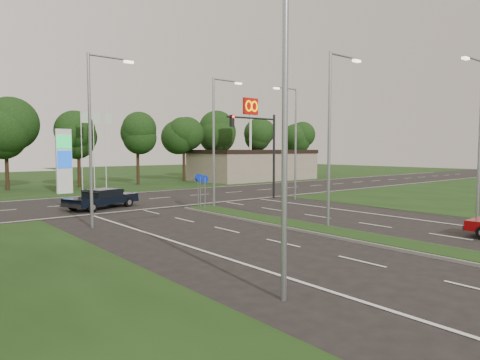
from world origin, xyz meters
TOP-DOWN VIEW (x-y plane):
  - ground at (0.00, 0.00)m, footprint 160.00×160.00m
  - verge_far at (0.00, 55.00)m, footprint 160.00×50.00m
  - cross_road at (0.00, 24.00)m, footprint 160.00×12.00m
  - median_kerb at (0.00, 4.00)m, footprint 2.00×26.00m
  - commercial_building at (22.00, 36.00)m, footprint 16.00×9.00m
  - streetlight_median_near at (1.00, 6.00)m, footprint 2.53×0.22m
  - streetlight_median_far at (1.00, 16.00)m, footprint 2.53×0.22m
  - streetlight_left_near at (-8.30, 0.00)m, footprint 2.53×0.22m
  - streetlight_left_far at (-8.30, 14.00)m, footprint 2.53×0.22m
  - streetlight_right_far at (8.80, 16.00)m, footprint 2.53×0.22m
  - streetlight_right_near at (8.80, 2.00)m, footprint 2.53×0.22m
  - traffic_signal at (7.19, 18.00)m, footprint 5.10×0.42m
  - median_signs at (0.00, 16.40)m, footprint 1.16×1.76m
  - gas_pylon at (-3.79, 33.05)m, footprint 5.80×1.26m
  - mcdonalds_sign at (18.00, 31.97)m, footprint 2.20×0.47m
  - treeline_far at (0.10, 39.93)m, footprint 6.00×6.00m
  - navy_sedan at (-5.31, 20.73)m, footprint 5.34×3.52m

SIDE VIEW (x-z plane):
  - ground at x=0.00m, z-range 0.00..0.00m
  - verge_far at x=0.00m, z-range -0.01..0.01m
  - cross_road at x=0.00m, z-range -0.01..0.01m
  - median_kerb at x=0.00m, z-range 0.00..0.12m
  - navy_sedan at x=-5.31m, z-range 0.05..1.41m
  - median_signs at x=0.00m, z-range 0.52..2.90m
  - commercial_building at x=22.00m, z-range 0.00..4.00m
  - gas_pylon at x=-3.79m, z-range -0.80..7.20m
  - traffic_signal at x=7.19m, z-range 1.15..8.15m
  - streetlight_median_near at x=1.00m, z-range 0.58..9.58m
  - streetlight_median_far at x=1.00m, z-range 0.58..9.58m
  - streetlight_left_near at x=-8.30m, z-range 0.58..9.58m
  - streetlight_left_far at x=-8.30m, z-range 0.58..9.58m
  - streetlight_right_far at x=8.80m, z-range 0.58..9.58m
  - streetlight_right_near at x=8.80m, z-range 0.58..9.58m
  - treeline_far at x=0.10m, z-range 1.88..11.78m
  - mcdonalds_sign at x=18.00m, z-range 2.79..13.19m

